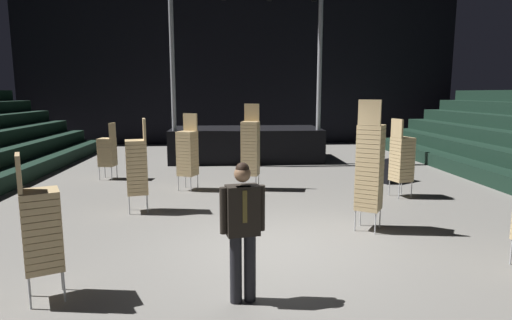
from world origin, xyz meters
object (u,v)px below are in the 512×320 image
Objects in this scene: chair_stack_front_right at (188,152)px; chair_stack_rear_centre at (402,158)px; chair_stack_front_left at (250,147)px; chair_stack_mid_right at (370,166)px; equipment_road_case at (390,171)px; chair_stack_mid_centre at (137,166)px; man_with_tie at (243,224)px; chair_stack_mid_left at (107,151)px; chair_stack_rear_right at (41,228)px; stage_riser at (246,141)px.

chair_stack_rear_centre is at bearing -167.14° from chair_stack_front_right.
chair_stack_front_left is 0.93× the size of chair_stack_mid_right.
chair_stack_mid_right reaches higher than equipment_road_case.
chair_stack_mid_right reaches higher than chair_stack_front_left.
chair_stack_mid_centre is at bearing -166.31° from chair_stack_mid_right.
chair_stack_mid_centre is at bearing -157.74° from equipment_road_case.
man_with_tie is 0.77× the size of chair_stack_front_left.
chair_stack_mid_left is (-2.54, 1.63, -0.17)m from chair_stack_front_right.
chair_stack_mid_right reaches higher than man_with_tie.
chair_stack_front_right is at bearing 12.83° from chair_stack_front_left.
chair_stack_front_left is 1.12× the size of chair_stack_front_right.
chair_stack_rear_right is at bearing 102.93° from chair_stack_front_right.
chair_stack_mid_centre is (-0.91, -2.05, 0.00)m from chair_stack_front_right.
stage_riser is 3.02× the size of chair_stack_mid_centre.
chair_stack_rear_right is (-0.36, -4.00, -0.08)m from chair_stack_mid_centre.
man_with_tie is 2.51m from chair_stack_rear_right.
chair_stack_mid_centre is (-2.70, -7.13, 0.30)m from stage_riser.
stage_riser reaches higher than chair_stack_front_right.
chair_stack_front_right is 1.04× the size of chair_stack_rear_centre.
chair_stack_mid_left is at bearing -75.83° from man_with_tie.
man_with_tie is at bearing -123.45° from equipment_road_case.
chair_stack_mid_right reaches higher than chair_stack_mid_left.
chair_stack_front_left is 1.12× the size of chair_stack_mid_centre.
chair_stack_front_right is 2.24m from chair_stack_mid_centre.
chair_stack_rear_right is at bearing -121.49° from chair_stack_mid_right.
stage_riser is at bearing 139.79° from chair_stack_rear_right.
chair_stack_rear_centre is (3.72, -1.07, -0.17)m from chair_stack_front_left.
chair_stack_mid_left is (-4.22, 1.70, -0.29)m from chair_stack_front_left.
chair_stack_front_left is 3.88m from chair_stack_rear_centre.
chair_stack_mid_left is 0.69× the size of chair_stack_mid_right.
chair_stack_front_left is (-0.11, -5.14, 0.42)m from stage_riser.
equipment_road_case is (2.14, 4.36, -0.93)m from chair_stack_mid_right.
chair_stack_mid_centre is 4.02m from chair_stack_rear_right.
stage_riser is at bearing 132.95° from equipment_road_case.
chair_stack_rear_right is (-4.98, -2.41, -0.29)m from chair_stack_mid_right.
chair_stack_rear_centre is 2.02m from equipment_road_case.
chair_stack_mid_right is 4.94m from equipment_road_case.
equipment_road_case is at bearing 96.58° from chair_stack_mid_right.
chair_stack_front_right reaches higher than chair_stack_rear_centre.
chair_stack_rear_centre is (6.67, 4.92, 0.04)m from chair_stack_rear_right.
chair_stack_rear_centre is at bearing 101.58° from chair_stack_rear_right.
chair_stack_rear_centre is at bearing -95.03° from chair_stack_mid_centre.
chair_stack_mid_left is 7.79m from chair_stack_rear_right.
chair_stack_mid_centre is 1.09× the size of chair_stack_rear_right.
chair_stack_mid_right is at bearing -122.30° from chair_stack_mid_centre.
equipment_road_case is (8.40, -0.91, -0.55)m from chair_stack_mid_left.
stage_riser reaches higher than chair_stack_mid_centre.
chair_stack_mid_right reaches higher than chair_stack_mid_centre.
man_with_tie is at bearing -92.86° from stage_riser.
chair_stack_front_right is 5.52m from chair_stack_rear_centre.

